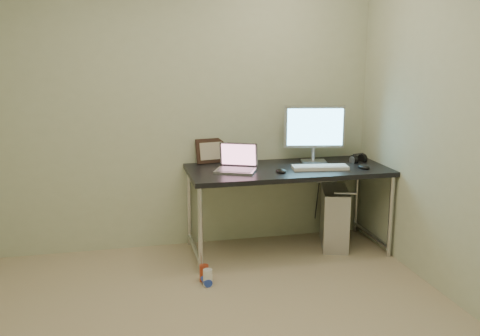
% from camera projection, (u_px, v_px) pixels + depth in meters
% --- Properties ---
extents(wall_back, '(3.50, 0.02, 2.50)m').
position_uv_depth(wall_back, '(177.00, 107.00, 4.62)').
color(wall_back, beige).
rests_on(wall_back, ground).
extents(desk, '(1.71, 0.75, 0.75)m').
position_uv_depth(desk, '(288.00, 176.00, 4.59)').
color(desk, black).
rests_on(desk, ground).
extents(tower_computer, '(0.36, 0.54, 0.56)m').
position_uv_depth(tower_computer, '(334.00, 217.00, 4.81)').
color(tower_computer, silver).
rests_on(tower_computer, ground).
extents(cable_a, '(0.01, 0.16, 0.69)m').
position_uv_depth(cable_a, '(318.00, 194.00, 5.05)').
color(cable_a, black).
rests_on(cable_a, ground).
extents(cable_b, '(0.02, 0.11, 0.71)m').
position_uv_depth(cable_b, '(327.00, 196.00, 5.05)').
color(cable_b, black).
rests_on(cable_b, ground).
extents(can_red, '(0.09, 0.09, 0.13)m').
position_uv_depth(can_red, '(204.00, 273.00, 4.10)').
color(can_red, '#A8361B').
rests_on(can_red, ground).
extents(can_white, '(0.09, 0.09, 0.13)m').
position_uv_depth(can_white, '(208.00, 278.00, 4.02)').
color(can_white, white).
rests_on(can_white, ground).
extents(can_blue, '(0.08, 0.12, 0.06)m').
position_uv_depth(can_blue, '(206.00, 281.00, 4.04)').
color(can_blue, blue).
rests_on(can_blue, ground).
extents(laptop, '(0.40, 0.38, 0.22)m').
position_uv_depth(laptop, '(237.00, 164.00, 4.46)').
color(laptop, silver).
rests_on(laptop, desk).
extents(monitor, '(0.54, 0.20, 0.51)m').
position_uv_depth(monitor, '(314.00, 129.00, 4.73)').
color(monitor, silver).
rests_on(monitor, desk).
extents(keyboard, '(0.49, 0.22, 0.03)m').
position_uv_depth(keyboard, '(320.00, 167.00, 4.53)').
color(keyboard, silver).
rests_on(keyboard, desk).
extents(mouse_right, '(0.11, 0.14, 0.04)m').
position_uv_depth(mouse_right, '(364.00, 166.00, 4.54)').
color(mouse_right, black).
rests_on(mouse_right, desk).
extents(mouse_left, '(0.09, 0.13, 0.04)m').
position_uv_depth(mouse_left, '(281.00, 170.00, 4.40)').
color(mouse_left, black).
rests_on(mouse_left, desk).
extents(headphones, '(0.17, 0.10, 0.10)m').
position_uv_depth(headphones, '(358.00, 159.00, 4.80)').
color(headphones, black).
rests_on(headphones, desk).
extents(picture_frame, '(0.28, 0.12, 0.22)m').
position_uv_depth(picture_frame, '(211.00, 151.00, 4.75)').
color(picture_frame, black).
rests_on(picture_frame, desk).
extents(webcam, '(0.05, 0.04, 0.13)m').
position_uv_depth(webcam, '(231.00, 153.00, 4.69)').
color(webcam, silver).
rests_on(webcam, desk).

